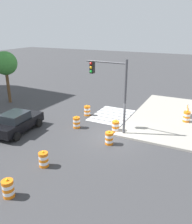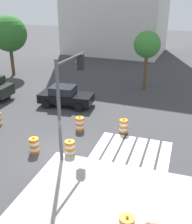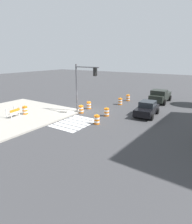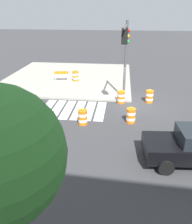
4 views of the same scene
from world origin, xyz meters
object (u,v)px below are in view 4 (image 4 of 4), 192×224
traffic_light_pole (125,49)px  construction_barricade (62,74)px  traffic_barrel_lane_center (149,96)px  traffic_barrel_crosswalk_end (83,117)px  traffic_barrel_on_sidewalk (76,76)px  traffic_barrel_median_near (121,97)px  traffic_barrel_far_curb (131,115)px

traffic_light_pole → construction_barricade: bearing=-42.1°
traffic_light_pole → traffic_barrel_lane_center: bearing=-158.6°
traffic_barrel_crosswalk_end → traffic_barrel_on_sidewalk: (2.07, -8.40, 0.15)m
traffic_barrel_on_sidewalk → construction_barricade: size_ratio=0.76×
traffic_barrel_crosswalk_end → traffic_barrel_median_near: bearing=-120.9°
traffic_barrel_crosswalk_end → traffic_barrel_on_sidewalk: bearing=-76.1°
traffic_barrel_on_sidewalk → traffic_light_pole: size_ratio=0.19×
traffic_light_pole → traffic_barrel_median_near: bearing=-71.6°
traffic_barrel_median_near → traffic_barrel_far_curb: bearing=101.5°
traffic_barrel_median_near → traffic_barrel_far_curb: 3.20m
traffic_barrel_median_near → traffic_barrel_lane_center: bearing=-170.3°
traffic_barrel_crosswalk_end → traffic_barrel_lane_center: (-4.27, -4.04, 0.00)m
traffic_barrel_median_near → construction_barricade: construction_barricade is taller
traffic_barrel_on_sidewalk → traffic_light_pole: (-4.42, 5.12, 3.31)m
traffic_light_pole → traffic_barrel_crosswalk_end: bearing=54.5°
traffic_barrel_far_curb → traffic_light_pole: size_ratio=0.19×
traffic_barrel_far_curb → traffic_barrel_on_sidewalk: traffic_barrel_on_sidewalk is taller
traffic_barrel_lane_center → traffic_light_pole: bearing=21.4°
traffic_barrel_crosswalk_end → construction_barricade: bearing=-68.1°
traffic_barrel_crosswalk_end → traffic_barrel_lane_center: bearing=-136.6°
traffic_barrel_median_near → traffic_barrel_on_sidewalk: (4.28, -4.71, 0.15)m
traffic_barrel_far_curb → traffic_barrel_median_near: bearing=-78.5°
traffic_barrel_crosswalk_end → traffic_barrel_far_curb: 2.90m
traffic_barrel_on_sidewalk → traffic_barrel_crosswalk_end: bearing=103.9°
traffic_barrel_lane_center → traffic_barrel_on_sidewalk: traffic_barrel_on_sidewalk is taller
construction_barricade → traffic_barrel_crosswalk_end: bearing=111.9°
traffic_barrel_lane_center → traffic_barrel_on_sidewalk: size_ratio=1.00×
traffic_barrel_median_near → construction_barricade: (5.61, -4.78, 0.27)m
traffic_barrel_median_near → traffic_barrel_on_sidewalk: bearing=-47.7°
construction_barricade → traffic_light_pole: bearing=137.9°
construction_barricade → traffic_light_pole: size_ratio=0.24×
traffic_barrel_crosswalk_end → traffic_barrel_lane_center: same height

